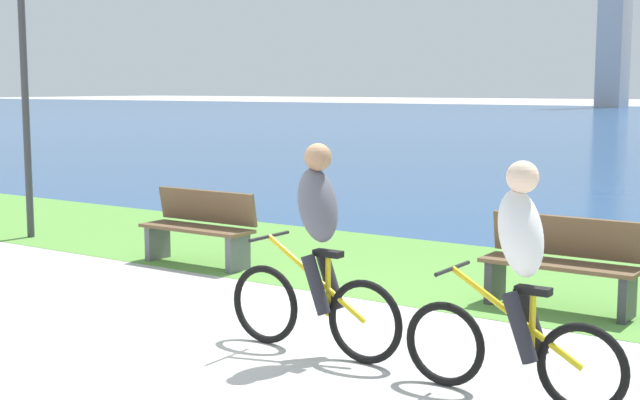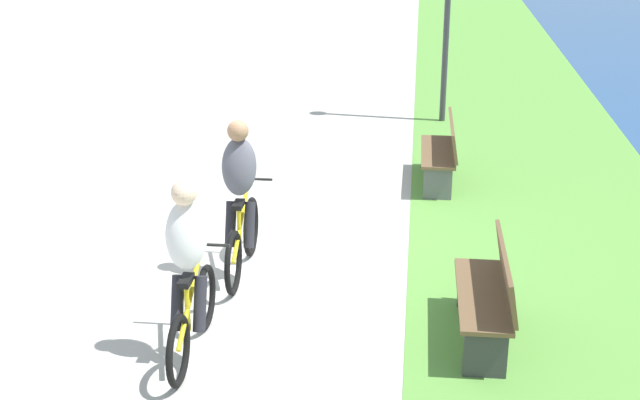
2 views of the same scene
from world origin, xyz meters
name	(u,v)px [view 2 (image 2 of 2)]	position (x,y,z in m)	size (l,w,h in m)	color
ground_plane	(255,239)	(0.00, 0.00, 0.00)	(300.00, 300.00, 0.00)	#B2AFA8
grass_strip_bayside	(561,252)	(0.00, 3.52, 0.00)	(120.00, 3.44, 0.01)	#59933D
cyclist_lead	(241,200)	(0.95, 0.04, 0.84)	(1.65, 0.52, 1.71)	black
cyclist_trailing	(189,270)	(2.69, -0.07, 0.83)	(1.61, 0.52, 1.66)	black
bench_near_path	(442,152)	(-2.26, 2.20, 0.45)	(1.50, 0.47, 0.90)	brown
bench_far_along_path	(489,295)	(2.10, 2.54, 0.45)	(1.50, 0.47, 0.90)	brown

